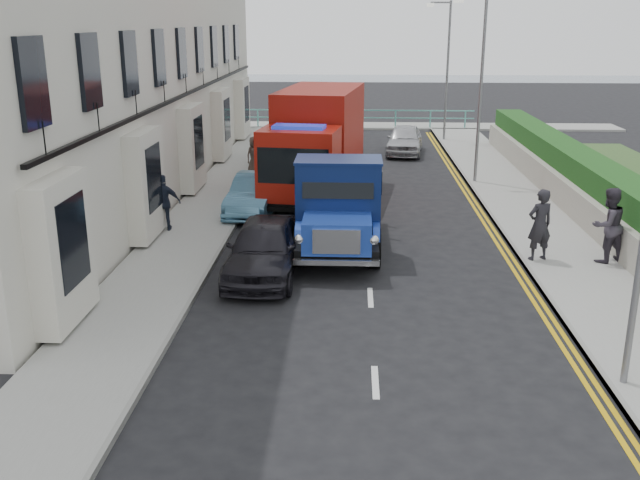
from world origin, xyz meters
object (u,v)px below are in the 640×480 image
(parked_car_front, at_px, (264,248))
(pedestrian_east_near, at_px, (540,225))
(lamp_far, at_px, (445,63))
(red_lorry, at_px, (316,142))
(lamp_mid, at_px, (478,79))
(bedford_lorry, at_px, (338,212))

(parked_car_front, bearing_deg, pedestrian_east_near, 11.72)
(lamp_far, height_order, parked_car_front, lamp_far)
(red_lorry, xyz_separation_m, pedestrian_east_near, (6.13, -6.96, -0.95))
(lamp_mid, relative_size, parked_car_front, 1.66)
(lamp_mid, relative_size, bedford_lorry, 1.24)
(lamp_mid, distance_m, parked_car_front, 13.01)
(lamp_mid, relative_size, red_lorry, 0.93)
(lamp_mid, height_order, lamp_far, same)
(bedford_lorry, height_order, red_lorry, red_lorry)
(parked_car_front, bearing_deg, red_lorry, 85.86)
(bedford_lorry, bearing_deg, red_lorry, 98.03)
(pedestrian_east_near, bearing_deg, lamp_far, -108.95)
(lamp_mid, height_order, parked_car_front, lamp_mid)
(red_lorry, distance_m, pedestrian_east_near, 9.32)
(bedford_lorry, distance_m, pedestrian_east_near, 5.23)
(lamp_mid, xyz_separation_m, pedestrian_east_near, (0.22, -9.41, -2.93))
(lamp_far, relative_size, bedford_lorry, 1.24)
(bedford_lorry, bearing_deg, lamp_mid, 60.94)
(lamp_mid, height_order, bedford_lorry, lamp_mid)
(bedford_lorry, xyz_separation_m, red_lorry, (-0.92, 6.53, 0.80))
(parked_car_front, bearing_deg, bedford_lorry, 44.33)
(parked_car_front, bearing_deg, lamp_far, 73.77)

